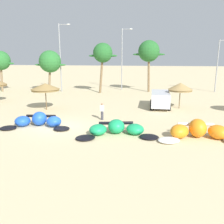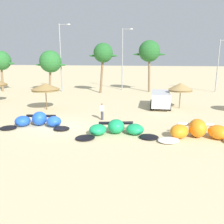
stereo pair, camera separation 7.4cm
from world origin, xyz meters
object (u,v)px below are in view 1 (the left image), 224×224
(palm_leftmost, at_px, (1,61))
(lamppost_west_center, at_px, (123,57))
(kite_center, at_px, (199,131))
(palm_left_of_gap, at_px, (103,53))
(parked_van, at_px, (160,98))
(beach_umbrella_middle, at_px, (45,87))
(person_near_kites, at_px, (102,111))
(kite_left_of_center, at_px, (117,129))
(palm_left, at_px, (50,62))
(palm_center_left, at_px, (149,52))
(lamppost_west, at_px, (61,55))
(kite_left, at_px, (38,121))
(lamppost_east_center, at_px, (218,63))
(beach_umbrella_near_palms, at_px, (180,87))

(palm_leftmost, distance_m, lamppost_west_center, 20.50)
(kite_center, relative_size, palm_left_of_gap, 0.82)
(kite_center, xyz_separation_m, parked_van, (-2.37, 10.57, 0.56))
(beach_umbrella_middle, distance_m, person_near_kites, 8.04)
(kite_left_of_center, distance_m, palm_left, 25.35)
(palm_center_left, bearing_deg, lamppost_west_center, 159.29)
(person_near_kites, relative_size, lamppost_west, 0.15)
(palm_leftmost, xyz_separation_m, lamppost_west, (9.92, 1.63, 0.94))
(kite_left_of_center, distance_m, beach_umbrella_middle, 11.93)
(kite_left, height_order, lamppost_west_center, lamppost_west_center)
(kite_left_of_center, distance_m, kite_center, 6.10)
(palm_leftmost, height_order, lamppost_east_center, lamppost_east_center)
(kite_left_of_center, distance_m, palm_center_left, 24.13)
(kite_left_of_center, height_order, lamppost_west_center, lamppost_west_center)
(lamppost_west, bearing_deg, palm_left_of_gap, -4.53)
(palm_center_left, bearing_deg, kite_left, -112.50)
(kite_left, distance_m, palm_left_of_gap, 20.55)
(kite_left, bearing_deg, kite_center, -4.76)
(kite_left_of_center, distance_m, beach_umbrella_near_palms, 12.22)
(kite_center, xyz_separation_m, beach_umbrella_middle, (-15.12, 7.45, 2.04))
(kite_center, distance_m, lamppost_east_center, 26.05)
(palm_center_left, height_order, lamppost_west, lamppost_west)
(person_near_kites, distance_m, palm_left, 20.86)
(beach_umbrella_middle, xyz_separation_m, palm_center_left, (11.21, 15.72, 4.05))
(kite_center, xyz_separation_m, palm_left_of_gap, (-11.12, 20.69, 5.79))
(palm_left_of_gap, bearing_deg, lamppost_west, 175.47)
(palm_leftmost, relative_size, lamppost_west_center, 0.65)
(parked_van, bearing_deg, lamppost_west_center, 112.88)
(parked_van, relative_size, palm_center_left, 0.56)
(palm_center_left, xyz_separation_m, lamppost_west_center, (-4.49, 1.70, -0.81))
(kite_left_of_center, xyz_separation_m, palm_leftmost, (-22.11, 19.68, 4.71))
(beach_umbrella_middle, distance_m, palm_left_of_gap, 14.33)
(beach_umbrella_middle, distance_m, lamppost_east_center, 28.41)
(kite_left, bearing_deg, lamppost_east_center, 48.97)
(parked_van, distance_m, palm_leftmost, 27.68)
(kite_left_of_center, height_order, lamppost_west, lamppost_west)
(kite_left, distance_m, kite_center, 13.10)
(palm_left_of_gap, bearing_deg, palm_center_left, 18.98)
(parked_van, distance_m, palm_center_left, 13.85)
(palm_center_left, height_order, lamppost_west_center, lamppost_west_center)
(kite_center, relative_size, beach_umbrella_near_palms, 2.20)
(lamppost_west, bearing_deg, palm_leftmost, -170.67)
(parked_van, distance_m, lamppost_west, 19.81)
(person_near_kites, bearing_deg, palm_left_of_gap, 100.52)
(person_near_kites, bearing_deg, parked_van, 48.90)
(parked_van, distance_m, lamppost_west_center, 16.22)
(kite_left, xyz_separation_m, beach_umbrella_middle, (-2.06, 6.36, 2.10))
(beach_umbrella_middle, height_order, lamppost_east_center, lamppost_east_center)
(beach_umbrella_near_palms, height_order, palm_left_of_gap, palm_left_of_gap)
(person_near_kites, height_order, palm_left_of_gap, palm_left_of_gap)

